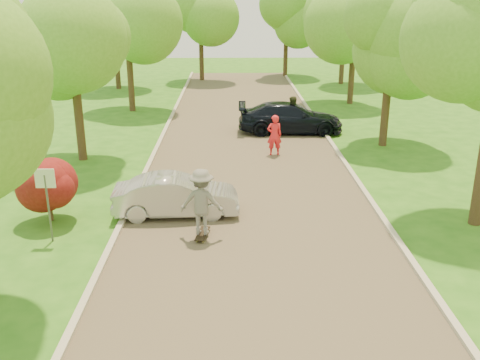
{
  "coord_description": "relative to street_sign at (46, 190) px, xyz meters",
  "views": [
    {
      "loc": [
        -0.69,
        -9.95,
        6.7
      ],
      "look_at": [
        -0.41,
        5.49,
        1.3
      ],
      "focal_mm": 40.0,
      "sensor_mm": 36.0,
      "label": 1
    }
  ],
  "objects": [
    {
      "name": "ground",
      "position": [
        5.8,
        -4.0,
        -1.56
      ],
      "size": [
        100.0,
        100.0,
        0.0
      ],
      "primitive_type": "plane",
      "color": "#286518",
      "rests_on": "ground"
    },
    {
      "name": "road",
      "position": [
        5.8,
        4.0,
        -1.56
      ],
      "size": [
        8.0,
        60.0,
        0.01
      ],
      "primitive_type": "cube",
      "color": "#4C4438",
      "rests_on": "ground"
    },
    {
      "name": "curb_left",
      "position": [
        1.75,
        4.0,
        -1.5
      ],
      "size": [
        0.18,
        60.0,
        0.12
      ],
      "primitive_type": "cube",
      "color": "#B2AD9E",
      "rests_on": "ground"
    },
    {
      "name": "curb_right",
      "position": [
        9.85,
        4.0,
        -1.5
      ],
      "size": [
        0.18,
        60.0,
        0.12
      ],
      "primitive_type": "cube",
      "color": "#B2AD9E",
      "rests_on": "ground"
    },
    {
      "name": "street_sign",
      "position": [
        0.0,
        0.0,
        0.0
      ],
      "size": [
        0.55,
        0.06,
        2.17
      ],
      "color": "#59595E",
      "rests_on": "ground"
    },
    {
      "name": "red_shrub",
      "position": [
        -0.5,
        1.5,
        -0.47
      ],
      "size": [
        1.7,
        1.7,
        1.95
      ],
      "color": "#382619",
      "rests_on": "ground"
    },
    {
      "name": "tree_l_midb",
      "position": [
        -1.01,
        8.0,
        3.02
      ],
      "size": [
        4.3,
        4.2,
        6.62
      ],
      "color": "#382619",
      "rests_on": "ground"
    },
    {
      "name": "tree_l_far",
      "position": [
        -0.59,
        18.0,
        3.9
      ],
      "size": [
        4.92,
        4.8,
        7.79
      ],
      "color": "#382619",
      "rests_on": "ground"
    },
    {
      "name": "tree_r_midb",
      "position": [
        12.4,
        10.0,
        3.32
      ],
      "size": [
        4.51,
        4.4,
        7.01
      ],
      "color": "#382619",
      "rests_on": "ground"
    },
    {
      "name": "tree_r_far",
      "position": [
        13.03,
        20.0,
        4.27
      ],
      "size": [
        5.33,
        5.2,
        8.34
      ],
      "color": "#382619",
      "rests_on": "ground"
    },
    {
      "name": "tree_bg_a",
      "position": [
        -2.98,
        26.0,
        3.75
      ],
      "size": [
        5.12,
        5.0,
        7.72
      ],
      "color": "#382619",
      "rests_on": "ground"
    },
    {
      "name": "tree_bg_b",
      "position": [
        14.02,
        28.0,
        3.97
      ],
      "size": [
        5.12,
        5.0,
        7.95
      ],
      "color": "#382619",
      "rests_on": "ground"
    },
    {
      "name": "tree_bg_c",
      "position": [
        3.01,
        30.0,
        3.46
      ],
      "size": [
        4.92,
        4.8,
        7.33
      ],
      "color": "#382619",
      "rests_on": "ground"
    },
    {
      "name": "tree_bg_d",
      "position": [
        10.02,
        32.0,
        3.75
      ],
      "size": [
        5.12,
        5.0,
        7.72
      ],
      "color": "#382619",
      "rests_on": "ground"
    },
    {
      "name": "silver_sedan",
      "position": [
        3.38,
        1.87,
        -0.91
      ],
      "size": [
        4.02,
        1.59,
        1.3
      ],
      "primitive_type": "imported",
      "rotation": [
        0.0,
        0.0,
        1.62
      ],
      "color": "#ACADB1",
      "rests_on": "ground"
    },
    {
      "name": "dark_sedan",
      "position": [
        8.14,
        12.51,
        -0.8
      ],
      "size": [
        5.29,
        2.26,
        1.52
      ],
      "primitive_type": "imported",
      "rotation": [
        0.0,
        0.0,
        1.55
      ],
      "color": "black",
      "rests_on": "ground"
    },
    {
      "name": "longboard",
      "position": [
        4.28,
        0.18,
        -1.46
      ],
      "size": [
        0.43,
        1.03,
        0.12
      ],
      "rotation": [
        0.0,
        0.0,
        2.99
      ],
      "color": "black",
      "rests_on": "ground"
    },
    {
      "name": "skateboarder",
      "position": [
        4.28,
        0.18,
        -0.46
      ],
      "size": [
        1.36,
        0.91,
        1.95
      ],
      "primitive_type": "imported",
      "rotation": [
        0.0,
        0.0,
        2.99
      ],
      "color": "slate",
      "rests_on": "longboard"
    },
    {
      "name": "person_striped",
      "position": [
        7.01,
        8.51,
        -0.67
      ],
      "size": [
        0.7,
        0.5,
        1.78
      ],
      "primitive_type": "imported",
      "rotation": [
        0.0,
        0.0,
        3.26
      ],
      "color": "red",
      "rests_on": "ground"
    },
    {
      "name": "person_olive",
      "position": [
        8.19,
        12.37,
        -0.63
      ],
      "size": [
        1.15,
        1.1,
        1.87
      ],
      "primitive_type": "imported",
      "rotation": [
        0.0,
        0.0,
        3.73
      ],
      "color": "#2C331E",
      "rests_on": "ground"
    }
  ]
}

